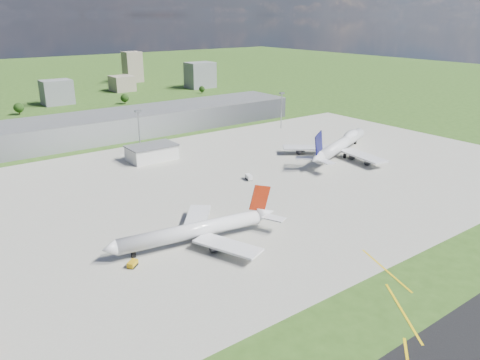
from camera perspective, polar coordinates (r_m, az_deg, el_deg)
ground at (r=310.37m, az=-16.43°, el=4.23°), size 1400.00×1400.00×0.00m
apron at (r=219.77m, az=-3.62°, el=-1.17°), size 360.00×190.00×0.08m
terminal at (r=322.40m, az=-17.52°, el=6.05°), size 300.00×42.00×15.00m
ops_building at (r=268.43m, az=-10.69°, el=3.27°), size 26.00×16.00×8.00m
mast_center at (r=278.30m, az=-12.25°, el=6.65°), size 3.50×2.00×25.90m
mast_east at (r=337.72m, az=5.09°, el=9.22°), size 3.50×2.00×25.90m
airliner_red_twin at (r=168.44m, az=-5.17°, el=-6.13°), size 65.44×50.53×17.99m
airliner_blue_quad at (r=280.30m, az=12.22°, el=4.24°), size 76.88×58.58×20.98m
tug_yellow at (r=158.07m, az=-12.96°, el=-9.96°), size 4.46×4.16×1.91m
van_white_near at (r=231.99m, az=1.07°, el=0.33°), size 3.58×5.51×2.59m
van_white_far at (r=270.98m, az=15.94°, el=2.36°), size 4.46×3.15×2.16m
bldg_c at (r=464.06m, az=-21.43°, el=9.93°), size 26.00×20.00×22.00m
bldg_ce at (r=527.85m, az=-14.17°, el=11.34°), size 22.00×24.00×16.00m
bldg_e at (r=537.00m, az=-4.89°, el=12.62°), size 30.00×22.00×28.00m
bldg_tall_e at (r=597.16m, az=-12.97°, el=13.28°), size 20.00×18.00×36.00m
tree_c at (r=426.94m, az=-25.38°, el=7.97°), size 8.10×8.10×9.90m
tree_e at (r=448.30m, az=-13.88°, el=9.69°), size 7.65×7.65×9.35m
tree_far_e at (r=498.31m, az=-4.66°, el=11.00°), size 6.30×6.30×7.70m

